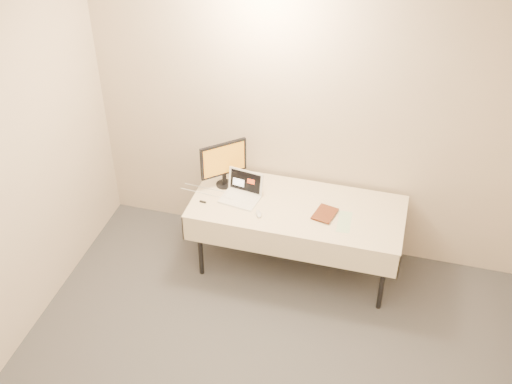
% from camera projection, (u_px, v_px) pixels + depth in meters
% --- Properties ---
extents(back_wall, '(4.00, 0.10, 2.70)m').
position_uv_depth(back_wall, '(312.00, 120.00, 5.58)').
color(back_wall, beige).
rests_on(back_wall, ground).
extents(table, '(1.86, 0.81, 0.74)m').
position_uv_depth(table, '(297.00, 212.00, 5.64)').
color(table, black).
rests_on(table, ground).
extents(laptop, '(0.36, 0.32, 0.23)m').
position_uv_depth(laptop, '(242.00, 192.00, 5.67)').
color(laptop, white).
rests_on(laptop, table).
extents(monitor, '(0.34, 0.31, 0.45)m').
position_uv_depth(monitor, '(224.00, 161.00, 5.69)').
color(monitor, black).
rests_on(monitor, table).
extents(book, '(0.17, 0.06, 0.23)m').
position_uv_depth(book, '(316.00, 202.00, 5.47)').
color(book, '#943F1B').
rests_on(book, table).
extents(alarm_clock, '(0.12, 0.05, 0.05)m').
position_uv_depth(alarm_clock, '(254.00, 181.00, 5.86)').
color(alarm_clock, black).
rests_on(alarm_clock, table).
extents(clicker, '(0.09, 0.11, 0.02)m').
position_uv_depth(clicker, '(259.00, 214.00, 5.50)').
color(clicker, silver).
rests_on(clicker, table).
extents(paper_form, '(0.13, 0.29, 0.00)m').
position_uv_depth(paper_form, '(344.00, 222.00, 5.43)').
color(paper_form, '#B7DBAE').
rests_on(paper_form, table).
extents(usb_dongle, '(0.06, 0.02, 0.01)m').
position_uv_depth(usb_dongle, '(203.00, 202.00, 5.64)').
color(usb_dongle, black).
rests_on(usb_dongle, table).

